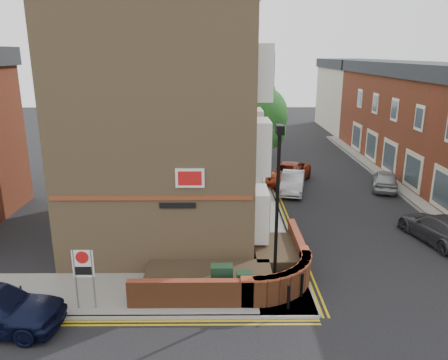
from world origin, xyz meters
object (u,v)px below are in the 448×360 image
(utility_cabinet_large, at_px, (222,280))
(silver_car_near, at_px, (293,182))
(zone_sign, at_px, (83,268))
(lamppost, at_px, (277,214))

(utility_cabinet_large, bearing_deg, silver_car_near, 70.11)
(utility_cabinet_large, relative_size, zone_sign, 0.55)
(lamppost, distance_m, utility_cabinet_large, 3.24)
(utility_cabinet_large, xyz_separation_m, silver_car_near, (4.60, 12.72, -0.06))
(lamppost, height_order, utility_cabinet_large, lamppost)
(utility_cabinet_large, distance_m, silver_car_near, 13.52)
(zone_sign, distance_m, silver_car_near, 16.44)
(utility_cabinet_large, height_order, silver_car_near, utility_cabinet_large)
(lamppost, bearing_deg, utility_cabinet_large, 176.99)
(lamppost, xyz_separation_m, silver_car_near, (2.70, 12.82, -2.69))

